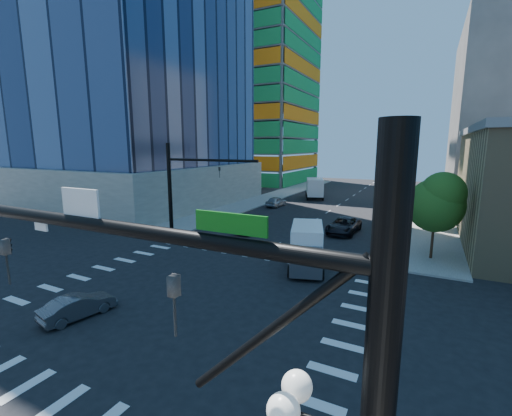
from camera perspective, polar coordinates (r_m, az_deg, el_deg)
The scene contains 14 objects.
ground at distance 21.27m, azimuth -10.21°, elevation -14.49°, with size 160.00×160.00×0.00m, color black.
road_markings at distance 21.27m, azimuth -10.21°, elevation -14.48°, with size 20.00×20.00×0.01m, color silver.
sidewalk_ne at distance 56.01m, azimuth 27.10°, elevation 0.14°, with size 5.00×60.00×0.15m, color gray.
sidewalk_nw at distance 61.06m, azimuth 2.99°, elevation 2.02°, with size 5.00×60.00×0.15m, color gray.
construction_building at distance 88.05m, azimuth -0.18°, elevation 20.61°, with size 25.16×34.50×70.60m.
signal_mast_nw at distance 34.73m, azimuth -12.35°, elevation 4.50°, with size 10.20×0.40×9.00m.
tree_south at distance 29.53m, azimuth 28.05°, elevation 0.96°, with size 4.16×4.16×6.82m.
tree_north at distance 41.52m, azimuth 28.12°, elevation 2.35°, with size 3.54×3.52×5.78m.
car_nb_far at distance 36.38m, azimuth 14.41°, elevation -2.84°, with size 2.63×5.70×1.58m, color black.
car_sb_near at distance 35.70m, azimuth -1.05°, elevation -2.92°, with size 1.95×4.80×1.39m, color #B3B3B3.
car_sb_mid at distance 50.77m, azimuth 3.34°, elevation 1.09°, with size 1.76×4.37×1.49m, color #ACAFB4.
car_sb_cross at distance 20.79m, azimuth -27.50°, elevation -14.31°, with size 1.29×3.71×1.22m, color #4C4B51.
box_truck_near at distance 25.51m, azimuth 8.43°, elevation -6.98°, with size 4.06×6.20×3.01m.
box_truck_far at distance 59.76m, azimuth 9.70°, elevation 3.10°, with size 4.89×7.12×3.44m.
Camera 1 is at (11.81, -15.32, 8.87)m, focal length 24.00 mm.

